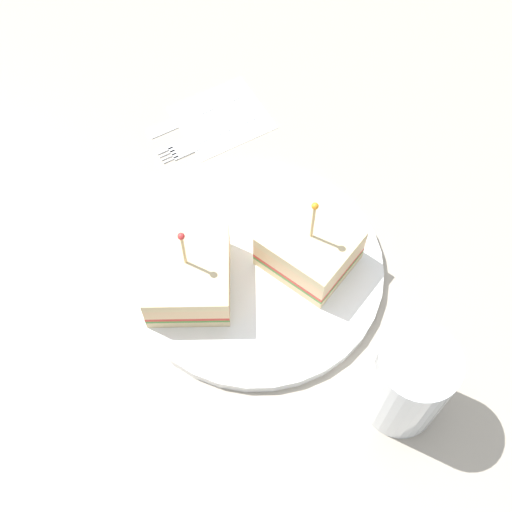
{
  "coord_description": "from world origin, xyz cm",
  "views": [
    {
      "loc": [
        33.1,
        -10.89,
        65.72
      ],
      "look_at": [
        0.0,
        0.0,
        3.24
      ],
      "focal_mm": 48.77,
      "sensor_mm": 36.0,
      "label": 1
    }
  ],
  "objects_px": {
    "plate": "(256,268)",
    "fork": "(198,142)",
    "knife": "(191,116)",
    "sandwich_half_back": "(188,273)",
    "sandwich_half_front": "(309,248)",
    "napkin": "(222,118)",
    "drink_glass": "(407,386)"
  },
  "relations": [
    {
      "from": "sandwich_half_back",
      "to": "napkin",
      "type": "bearing_deg",
      "value": 155.07
    },
    {
      "from": "fork",
      "to": "plate",
      "type": "bearing_deg",
      "value": 3.51
    },
    {
      "from": "knife",
      "to": "fork",
      "type": "bearing_deg",
      "value": -2.68
    },
    {
      "from": "sandwich_half_front",
      "to": "drink_glass",
      "type": "relative_size",
      "value": 1.03
    },
    {
      "from": "plate",
      "to": "fork",
      "type": "relative_size",
      "value": 2.06
    },
    {
      "from": "sandwich_half_back",
      "to": "drink_glass",
      "type": "xyz_separation_m",
      "value": [
        0.18,
        0.16,
        0.01
      ]
    },
    {
      "from": "sandwich_half_front",
      "to": "fork",
      "type": "xyz_separation_m",
      "value": [
        -0.2,
        -0.07,
        -0.04
      ]
    },
    {
      "from": "sandwich_half_front",
      "to": "drink_glass",
      "type": "distance_m",
      "value": 0.17
    },
    {
      "from": "sandwich_half_front",
      "to": "fork",
      "type": "bearing_deg",
      "value": -161.65
    },
    {
      "from": "plate",
      "to": "knife",
      "type": "height_order",
      "value": "plate"
    },
    {
      "from": "sandwich_half_back",
      "to": "plate",
      "type": "bearing_deg",
      "value": 89.23
    },
    {
      "from": "plate",
      "to": "fork",
      "type": "height_order",
      "value": "plate"
    },
    {
      "from": "drink_glass",
      "to": "knife",
      "type": "distance_m",
      "value": 0.42
    },
    {
      "from": "plate",
      "to": "fork",
      "type": "bearing_deg",
      "value": -176.49
    },
    {
      "from": "plate",
      "to": "sandwich_half_back",
      "type": "height_order",
      "value": "sandwich_half_back"
    },
    {
      "from": "plate",
      "to": "fork",
      "type": "distance_m",
      "value": 0.19
    },
    {
      "from": "fork",
      "to": "drink_glass",
      "type": "bearing_deg",
      "value": 14.89
    },
    {
      "from": "plate",
      "to": "knife",
      "type": "relative_size",
      "value": 2.13
    },
    {
      "from": "drink_glass",
      "to": "napkin",
      "type": "distance_m",
      "value": 0.4
    },
    {
      "from": "plate",
      "to": "sandwich_half_back",
      "type": "relative_size",
      "value": 2.3
    },
    {
      "from": "plate",
      "to": "knife",
      "type": "xyz_separation_m",
      "value": [
        -0.23,
        -0.01,
        -0.0
      ]
    },
    {
      "from": "napkin",
      "to": "knife",
      "type": "bearing_deg",
      "value": -109.64
    },
    {
      "from": "sandwich_half_front",
      "to": "napkin",
      "type": "distance_m",
      "value": 0.23
    },
    {
      "from": "sandwich_half_back",
      "to": "knife",
      "type": "relative_size",
      "value": 0.93
    },
    {
      "from": "knife",
      "to": "sandwich_half_back",
      "type": "bearing_deg",
      "value": -15.58
    },
    {
      "from": "sandwich_half_back",
      "to": "fork",
      "type": "distance_m",
      "value": 0.2
    },
    {
      "from": "plate",
      "to": "drink_glass",
      "type": "height_order",
      "value": "drink_glass"
    },
    {
      "from": "fork",
      "to": "napkin",
      "type": "bearing_deg",
      "value": 125.85
    },
    {
      "from": "sandwich_half_back",
      "to": "napkin",
      "type": "height_order",
      "value": "sandwich_half_back"
    },
    {
      "from": "sandwich_half_front",
      "to": "plate",
      "type": "bearing_deg",
      "value": -101.93
    },
    {
      "from": "sandwich_half_back",
      "to": "knife",
      "type": "distance_m",
      "value": 0.24
    },
    {
      "from": "plate",
      "to": "napkin",
      "type": "bearing_deg",
      "value": 172.95
    }
  ]
}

